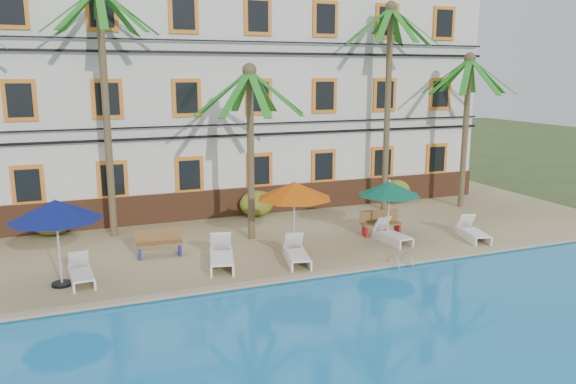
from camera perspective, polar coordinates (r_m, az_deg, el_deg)
name	(u,v)px	position (r m, az deg, el deg)	size (l,w,h in m)	color
ground	(285,276)	(17.66, -0.34, -8.57)	(100.00, 100.00, 0.00)	#384C23
pool_deck	(239,231)	(22.13, -4.97, -4.00)	(30.00, 12.00, 0.25)	tan
pool_coping	(295,277)	(16.78, 0.76, -8.67)	(30.00, 0.35, 0.06)	tan
hotel_building	(206,92)	(26.13, -8.30, 10.03)	(25.40, 6.44, 10.22)	silver
palm_b	(104,80)	(21.17, -18.19, 10.76)	(3.98, 3.98, 9.07)	brown
palm_c	(250,126)	(19.96, -3.86, 6.66)	(3.98, 3.98, 6.31)	brown
palm_d	(388,81)	(24.73, 10.17, 11.03)	(3.98, 3.98, 8.90)	brown
palm_e	(467,108)	(26.23, 17.70, 8.10)	(3.98, 3.98, 6.85)	brown
shrub_left	(52,221)	(22.72, -22.85, -2.73)	(1.50, 0.90, 1.10)	#2C621C
shrub_mid	(257,203)	(23.80, -3.20, -1.16)	(1.50, 0.90, 1.10)	#2C621C
shrub_right	(395,191)	(26.65, 10.86, 0.06)	(1.50, 0.90, 1.10)	#2C621C
umbrella_blue	(56,210)	(16.89, -22.54, -1.74)	(2.59, 2.59, 2.59)	black
umbrella_red	(294,191)	(18.42, 0.65, 0.13)	(2.54, 2.54, 2.54)	black
umbrella_green	(389,189)	(20.24, 10.27, 0.30)	(2.25, 2.25, 2.26)	black
lounger_b	(81,273)	(17.52, -20.28, -7.73)	(0.74, 1.75, 0.81)	white
lounger_c	(221,256)	(17.87, -6.78, -6.49)	(1.16, 2.13, 0.95)	white
lounger_d	(297,254)	(18.10, 0.89, -6.27)	(1.02, 1.92, 0.86)	white
lounger_e	(391,234)	(20.57, 10.41, -4.26)	(0.81, 1.81, 0.83)	white
lounger_f	(472,232)	(21.64, 18.22, -3.85)	(1.02, 1.86, 0.83)	white
bench_left	(159,242)	(19.10, -12.94, -5.01)	(1.52, 0.56, 0.93)	olive
bench_right	(381,222)	(21.34, 9.39, -3.07)	(1.55, 0.65, 0.93)	olive
pool_ladder	(400,265)	(18.25, 11.33, -7.28)	(0.54, 0.74, 0.74)	silver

